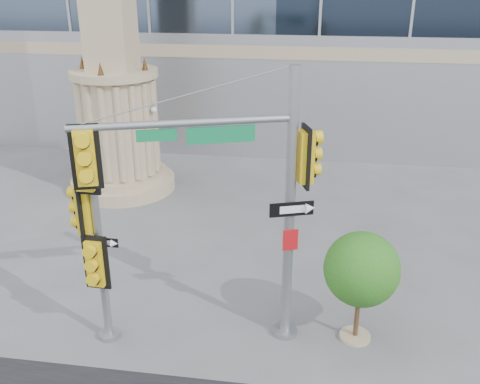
# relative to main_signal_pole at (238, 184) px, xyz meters

# --- Properties ---
(ground) EXTENTS (120.00, 120.00, 0.00)m
(ground) POSITION_rel_main_signal_pole_xyz_m (-0.47, 0.44, -4.27)
(ground) COLOR #545456
(ground) RESTS_ON ground
(monument) EXTENTS (4.40, 4.40, 16.60)m
(monument) POSITION_rel_main_signal_pole_xyz_m (-6.47, 9.44, 1.24)
(monument) COLOR tan
(monument) RESTS_ON ground
(main_signal_pole) EXTENTS (5.15, 2.17, 6.90)m
(main_signal_pole) POSITION_rel_main_signal_pole_xyz_m (0.00, 0.00, 0.00)
(main_signal_pole) COLOR slate
(main_signal_pole) RESTS_ON ground
(secondary_signal_pole) EXTENTS (0.95, 0.73, 5.58)m
(secondary_signal_pole) POSITION_rel_main_signal_pole_xyz_m (-3.35, -0.54, -1.00)
(secondary_signal_pole) COLOR slate
(secondary_signal_pole) RESTS_ON ground
(street_tree) EXTENTS (1.90, 1.85, 2.96)m
(street_tree) POSITION_rel_main_signal_pole_xyz_m (3.01, 0.52, -2.33)
(street_tree) COLOR tan
(street_tree) RESTS_ON ground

